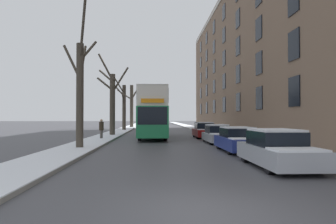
{
  "coord_description": "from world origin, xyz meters",
  "views": [
    {
      "loc": [
        -1.22,
        -5.98,
        1.91
      ],
      "look_at": [
        -0.19,
        16.58,
        2.33
      ],
      "focal_mm": 32.0,
      "sensor_mm": 36.0,
      "label": 1
    }
  ],
  "objects_px": {
    "parked_car_1": "(238,140)",
    "parked_car_2": "(217,134)",
    "bare_tree_left_0": "(80,89)",
    "oncoming_van": "(145,122)",
    "bare_tree_left_1": "(112,100)",
    "bare_tree_left_2": "(124,105)",
    "bare_tree_left_3": "(131,105)",
    "parked_car_0": "(277,150)",
    "pedestrian_left_sidewalk": "(101,129)",
    "double_decker_bus": "(153,111)",
    "parked_car_3": "(204,131)"
  },
  "relations": [
    {
      "from": "parked_car_0",
      "to": "parked_car_3",
      "type": "distance_m",
      "value": 16.76
    },
    {
      "from": "bare_tree_left_3",
      "to": "parked_car_3",
      "type": "relative_size",
      "value": 1.94
    },
    {
      "from": "bare_tree_left_3",
      "to": "parked_car_1",
      "type": "height_order",
      "value": "bare_tree_left_3"
    },
    {
      "from": "bare_tree_left_1",
      "to": "parked_car_1",
      "type": "height_order",
      "value": "bare_tree_left_1"
    },
    {
      "from": "pedestrian_left_sidewalk",
      "to": "bare_tree_left_3",
      "type": "bearing_deg",
      "value": 7.63
    },
    {
      "from": "parked_car_2",
      "to": "bare_tree_left_0",
      "type": "bearing_deg",
      "value": -155.05
    },
    {
      "from": "bare_tree_left_3",
      "to": "bare_tree_left_2",
      "type": "bearing_deg",
      "value": -90.85
    },
    {
      "from": "parked_car_2",
      "to": "pedestrian_left_sidewalk",
      "type": "bearing_deg",
      "value": 159.34
    },
    {
      "from": "bare_tree_left_0",
      "to": "parked_car_0",
      "type": "height_order",
      "value": "bare_tree_left_0"
    },
    {
      "from": "bare_tree_left_1",
      "to": "bare_tree_left_3",
      "type": "bearing_deg",
      "value": 89.72
    },
    {
      "from": "bare_tree_left_1",
      "to": "parked_car_0",
      "type": "xyz_separation_m",
      "value": [
        9.11,
        -19.91,
        -3.09
      ]
    },
    {
      "from": "bare_tree_left_0",
      "to": "bare_tree_left_2",
      "type": "distance_m",
      "value": 25.59
    },
    {
      "from": "parked_car_1",
      "to": "parked_car_2",
      "type": "xyz_separation_m",
      "value": [
        0.0,
        5.58,
        -0.0
      ]
    },
    {
      "from": "parked_car_0",
      "to": "parked_car_3",
      "type": "height_order",
      "value": "parked_car_3"
    },
    {
      "from": "parked_car_3",
      "to": "parked_car_1",
      "type": "bearing_deg",
      "value": -90.0
    },
    {
      "from": "parked_car_2",
      "to": "pedestrian_left_sidewalk",
      "type": "distance_m",
      "value": 9.86
    },
    {
      "from": "bare_tree_left_3",
      "to": "parked_car_1",
      "type": "xyz_separation_m",
      "value": [
        8.98,
        -39.4,
        -3.57
      ]
    },
    {
      "from": "bare_tree_left_1",
      "to": "double_decker_bus",
      "type": "height_order",
      "value": "bare_tree_left_1"
    },
    {
      "from": "double_decker_bus",
      "to": "parked_car_1",
      "type": "bearing_deg",
      "value": -67.52
    },
    {
      "from": "parked_car_1",
      "to": "oncoming_van",
      "type": "xyz_separation_m",
      "value": [
        -6.34,
        33.31,
        0.54
      ]
    },
    {
      "from": "bare_tree_left_2",
      "to": "oncoming_van",
      "type": "height_order",
      "value": "bare_tree_left_2"
    },
    {
      "from": "parked_car_1",
      "to": "parked_car_0",
      "type": "bearing_deg",
      "value": -90.0
    },
    {
      "from": "parked_car_0",
      "to": "parked_car_3",
      "type": "bearing_deg",
      "value": 90.0
    },
    {
      "from": "bare_tree_left_0",
      "to": "bare_tree_left_2",
      "type": "bearing_deg",
      "value": 90.09
    },
    {
      "from": "bare_tree_left_0",
      "to": "bare_tree_left_1",
      "type": "relative_size",
      "value": 0.99
    },
    {
      "from": "parked_car_1",
      "to": "parked_car_2",
      "type": "distance_m",
      "value": 5.58
    },
    {
      "from": "bare_tree_left_2",
      "to": "oncoming_van",
      "type": "bearing_deg",
      "value": 66.12
    },
    {
      "from": "parked_car_3",
      "to": "bare_tree_left_0",
      "type": "bearing_deg",
      "value": -132.15
    },
    {
      "from": "bare_tree_left_2",
      "to": "bare_tree_left_3",
      "type": "relative_size",
      "value": 0.96
    },
    {
      "from": "bare_tree_left_3",
      "to": "double_decker_bus",
      "type": "xyz_separation_m",
      "value": [
        4.13,
        -27.67,
        -1.7
      ]
    },
    {
      "from": "parked_car_3",
      "to": "bare_tree_left_1",
      "type": "bearing_deg",
      "value": 160.94
    },
    {
      "from": "parked_car_1",
      "to": "parked_car_3",
      "type": "relative_size",
      "value": 1.08
    },
    {
      "from": "bare_tree_left_2",
      "to": "parked_car_0",
      "type": "xyz_separation_m",
      "value": [
        9.17,
        -32.27,
        -3.01
      ]
    },
    {
      "from": "parked_car_0",
      "to": "parked_car_1",
      "type": "xyz_separation_m",
      "value": [
        0.0,
        5.34,
        -0.03
      ]
    },
    {
      "from": "parked_car_0",
      "to": "parked_car_1",
      "type": "relative_size",
      "value": 1.01
    },
    {
      "from": "bare_tree_left_1",
      "to": "bare_tree_left_2",
      "type": "bearing_deg",
      "value": 90.28
    },
    {
      "from": "bare_tree_left_1",
      "to": "parked_car_3",
      "type": "xyz_separation_m",
      "value": [
        9.11,
        -3.15,
        -3.08
      ]
    },
    {
      "from": "bare_tree_left_0",
      "to": "parked_car_2",
      "type": "xyz_separation_m",
      "value": [
        9.13,
        4.25,
        -2.99
      ]
    },
    {
      "from": "parked_car_0",
      "to": "bare_tree_left_2",
      "type": "bearing_deg",
      "value": 105.86
    },
    {
      "from": "bare_tree_left_1",
      "to": "parked_car_0",
      "type": "bearing_deg",
      "value": -65.42
    },
    {
      "from": "pedestrian_left_sidewalk",
      "to": "double_decker_bus",
      "type": "bearing_deg",
      "value": -50.4
    },
    {
      "from": "double_decker_bus",
      "to": "parked_car_0",
      "type": "height_order",
      "value": "double_decker_bus"
    },
    {
      "from": "double_decker_bus",
      "to": "parked_car_3",
      "type": "bearing_deg",
      "value": -3.69
    },
    {
      "from": "bare_tree_left_0",
      "to": "oncoming_van",
      "type": "height_order",
      "value": "bare_tree_left_0"
    },
    {
      "from": "parked_car_2",
      "to": "parked_car_3",
      "type": "relative_size",
      "value": 1.03
    },
    {
      "from": "bare_tree_left_3",
      "to": "double_decker_bus",
      "type": "height_order",
      "value": "bare_tree_left_3"
    },
    {
      "from": "pedestrian_left_sidewalk",
      "to": "oncoming_van",
      "type": "bearing_deg",
      "value": 1.31
    },
    {
      "from": "pedestrian_left_sidewalk",
      "to": "parked_car_3",
      "type": "bearing_deg",
      "value": -67.54
    },
    {
      "from": "bare_tree_left_3",
      "to": "parked_car_0",
      "type": "relative_size",
      "value": 1.78
    },
    {
      "from": "double_decker_bus",
      "to": "oncoming_van",
      "type": "relative_size",
      "value": 2.21
    }
  ]
}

